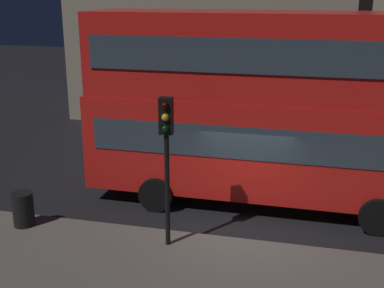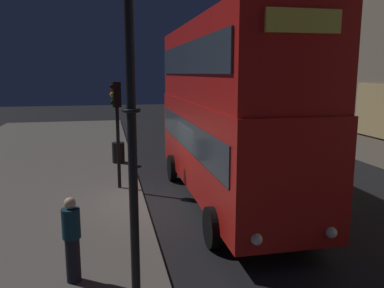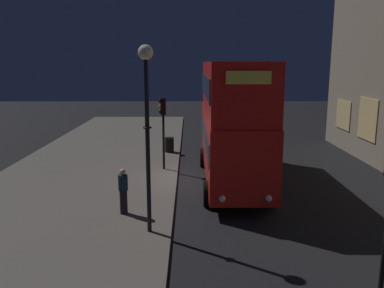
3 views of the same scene
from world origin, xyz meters
name	(u,v)px [view 2 (image 2 of 3)]	position (x,y,z in m)	size (l,w,h in m)	color
ground_plane	(158,203)	(0.00, 0.00, 0.00)	(80.00, 80.00, 0.00)	black
double_decker_bus	(226,106)	(0.14, 2.18, 3.09)	(10.01, 2.90, 5.58)	red
traffic_light_near_kerb	(117,112)	(-1.62, -1.16, 2.78)	(0.35, 0.38, 3.69)	black
street_lamp	(130,60)	(6.18, -1.13, 4.29)	(0.46, 0.46, 5.96)	black
pedestrian	(72,239)	(4.60, -2.22, 0.99)	(0.35, 0.35, 1.69)	black
litter_bin	(118,152)	(-5.65, -1.05, 0.58)	(0.56, 0.56, 0.91)	black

